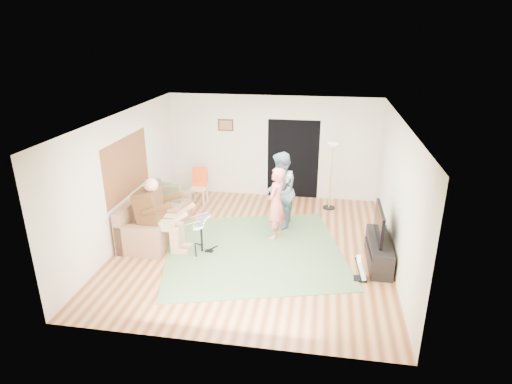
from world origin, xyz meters
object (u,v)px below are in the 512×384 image
sofa (153,221)px  dining_chair (199,191)px  torchiere_lamp (332,164)px  guitar_spare (362,268)px  television (379,223)px  singer (276,204)px  guitarist (280,191)px  drum_kit (202,238)px  tv_cabinet (379,251)px

sofa → dining_chair: 1.91m
torchiere_lamp → guitar_spare: bearing=-79.8°
dining_chair → television: television is taller
singer → guitar_spare: (1.74, -1.45, -0.54)m
dining_chair → guitar_spare: bearing=-36.7°
guitar_spare → guitarist: bearing=130.9°
guitarist → dining_chair: 2.52m
drum_kit → tv_cabinet: 3.50m
torchiere_lamp → tv_cabinet: torchiere_lamp is taller
television → singer: bearing=159.2°
sofa → television: 4.81m
dining_chair → television: 4.87m
torchiere_lamp → dining_chair: bearing=-176.0°
singer → television: singer is taller
singer → dining_chair: bearing=-111.7°
dining_chair → singer: bearing=-35.0°
torchiere_lamp → dining_chair: 3.44m
guitarist → drum_kit: bearing=-44.3°
drum_kit → dining_chair: size_ratio=0.77×
singer → torchiere_lamp: torchiere_lamp is taller
sofa → guitarist: bearing=15.7°
torchiere_lamp → tv_cabinet: size_ratio=1.21×
dining_chair → tv_cabinet: 4.89m
singer → dining_chair: (-2.18, 1.59, -0.45)m
sofa → dining_chair: dining_chair is taller
drum_kit → guitar_spare: size_ratio=0.82×
guitarist → torchiere_lamp: bearing=140.5°
sofa → television: (4.75, -0.53, 0.55)m
guitarist → torchiere_lamp: guitarist is taller
drum_kit → singer: (1.40, 0.90, 0.47)m
guitar_spare → dining_chair: (-3.92, 3.04, 0.09)m
television → guitar_spare: bearing=-115.0°
drum_kit → guitar_spare: (3.14, -0.55, -0.07)m
singer → guitarist: bearing=-169.3°
guitar_spare → dining_chair: bearing=142.2°
sofa → drum_kit: 1.45m
sofa → drum_kit: size_ratio=3.04×
singer → guitar_spare: 2.33m
guitarist → tv_cabinet: guitarist is taller
singer → dining_chair: size_ratio=1.67×
drum_kit → singer: bearing=32.8°
singer → sofa: bearing=-70.2°
sofa → singer: bearing=5.3°
sofa → tv_cabinet: sofa is taller
dining_chair → sofa: bearing=-104.7°
singer → guitarist: size_ratio=0.90×
dining_chair → tv_cabinet: (4.28, -2.37, -0.09)m
drum_kit → television: (3.45, 0.12, 0.53)m
singer → dining_chair: singer is taller
tv_cabinet → guitar_spare: bearing=-118.4°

